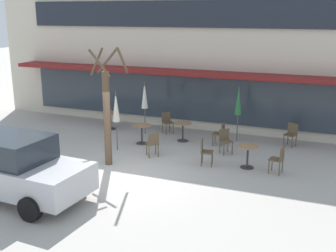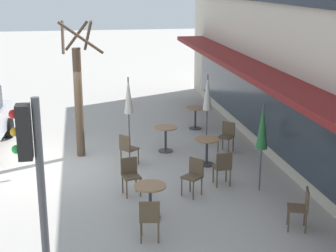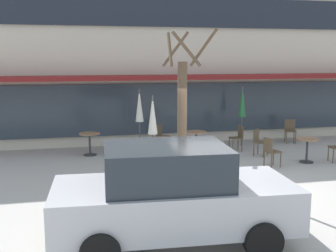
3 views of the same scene
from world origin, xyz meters
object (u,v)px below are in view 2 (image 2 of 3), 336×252
Objects in this scene: cafe_table_near_wall at (195,114)px; patio_umbrella_corner_open at (207,93)px; cafe_chair_2 at (130,173)px; cafe_chair_5 at (150,217)px; cafe_table_mid_patio at (166,135)px; cafe_chair_1 at (223,166)px; cafe_chair_3 at (227,135)px; street_tree at (79,94)px; cafe_table_by_tree at (207,147)px; patio_umbrella_cream_folded at (128,96)px; cafe_chair_4 at (128,147)px; cafe_chair_0 at (194,174)px; traffic_light_pole at (33,172)px; cafe_table_streetside at (150,196)px; patio_umbrella_green_folded at (262,127)px; cafe_chair_6 at (301,206)px.

patio_umbrella_corner_open reaches higher than cafe_table_near_wall.
cafe_chair_2 is 1.00× the size of cafe_chair_5.
cafe_chair_1 is at bearing 18.25° from cafe_table_mid_patio.
street_tree is (-0.36, -4.30, 1.32)m from cafe_chair_3.
cafe_chair_3 is (-1.03, 0.88, 0.01)m from cafe_table_by_tree.
cafe_chair_2 is at bearing -5.28° from patio_umbrella_cream_folded.
cafe_chair_2 and cafe_chair_4 have the same top height.
traffic_light_pole reaches higher than cafe_chair_0.
cafe_table_streetside is at bearing -48.16° from cafe_chair_0.
cafe_table_streetside is at bearing -70.29° from patio_umbrella_green_folded.
street_tree reaches higher than cafe_chair_2.
cafe_chair_4 is (1.55, -2.63, -1.10)m from patio_umbrella_corner_open.
cafe_table_near_wall is at bearing 172.22° from cafe_table_by_tree.
cafe_table_by_tree is 2.81m from cafe_chair_2.
cafe_table_streetside and cafe_table_mid_patio have the same top height.
traffic_light_pole is (9.47, -4.59, 1.78)m from cafe_table_near_wall.
traffic_light_pole is at bearing -23.61° from cafe_table_mid_patio.
patio_umbrella_cream_folded and patio_umbrella_corner_open have the same top height.
patio_umbrella_cream_folded is 0.65× the size of traffic_light_pole.
patio_umbrella_cream_folded is at bearing 172.64° from cafe_chair_4.
cafe_chair_1 is 6.26m from traffic_light_pole.
traffic_light_pole is (3.95, -3.29, 1.77)m from cafe_chair_0.
patio_umbrella_corner_open is 0.56× the size of street_tree.
cafe_chair_2 is at bearing -54.40° from cafe_table_by_tree.
cafe_chair_6 is 5.67m from traffic_light_pole.
street_tree is at bearing -130.02° from cafe_chair_4.
cafe_chair_4 is 4.36m from cafe_chair_5.
cafe_chair_2 reaches higher than cafe_table_mid_patio.
cafe_chair_2 is at bearing -87.41° from cafe_chair_1.
patio_umbrella_green_folded is 0.56× the size of street_tree.
cafe_table_by_tree is at bearing 125.60° from cafe_chair_2.
cafe_table_streetside is 3.98m from traffic_light_pole.
cafe_chair_3 is 1.00× the size of cafe_chair_4.
cafe_chair_1 is at bearing -159.57° from cafe_chair_6.
cafe_chair_0 is 1.00× the size of cafe_chair_5.
patio_umbrella_corner_open is 4.18m from cafe_chair_0.
cafe_table_near_wall is 3.18m from patio_umbrella_cream_folded.
cafe_chair_6 is at bearing 20.43° from cafe_chair_1.
cafe_chair_5 is at bearing -90.73° from cafe_chair_6.
cafe_table_mid_patio is 2.83m from street_tree.
cafe_chair_0 and cafe_chair_6 have the same top height.
patio_umbrella_green_folded is 2.47× the size of cafe_chair_6.
traffic_light_pole reaches higher than patio_umbrella_cream_folded.
street_tree is at bearing -112.08° from cafe_table_by_tree.
patio_umbrella_green_folded is 1.44m from cafe_chair_1.
cafe_table_streetside is 1.41m from cafe_chair_2.
cafe_chair_2 is at bearing -96.66° from patio_umbrella_green_folded.
cafe_chair_5 is at bearing 13.22° from street_tree.
cafe_table_streetside is 1.00× the size of cafe_table_by_tree.
traffic_light_pole is (7.29, -0.67, 0.45)m from street_tree.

